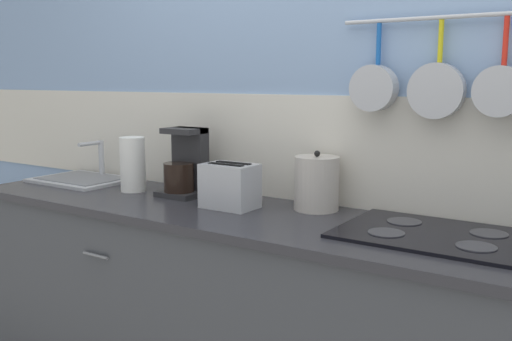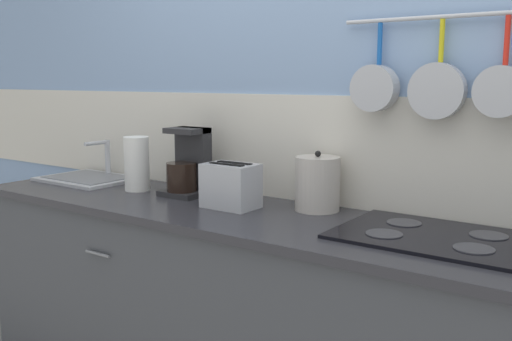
{
  "view_description": "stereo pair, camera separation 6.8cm",
  "coord_description": "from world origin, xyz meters",
  "px_view_note": "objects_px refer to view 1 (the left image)",
  "views": [
    {
      "loc": [
        0.97,
        -1.79,
        1.42
      ],
      "look_at": [
        -0.21,
        0.0,
        1.08
      ],
      "focal_mm": 40.0,
      "sensor_mm": 36.0,
      "label": 1
    },
    {
      "loc": [
        1.03,
        -1.75,
        1.42
      ],
      "look_at": [
        -0.21,
        0.0,
        1.08
      ],
      "focal_mm": 40.0,
      "sensor_mm": 36.0,
      "label": 2
    }
  ],
  "objects_px": {
    "paper_towel_roll": "(133,164)",
    "coffee_maker": "(185,168)",
    "toaster": "(230,186)",
    "kettle": "(317,183)"
  },
  "relations": [
    {
      "from": "toaster",
      "to": "paper_towel_roll",
      "type": "bearing_deg",
      "value": 176.92
    },
    {
      "from": "paper_towel_roll",
      "to": "toaster",
      "type": "distance_m",
      "value": 0.58
    },
    {
      "from": "coffee_maker",
      "to": "kettle",
      "type": "height_order",
      "value": "coffee_maker"
    },
    {
      "from": "toaster",
      "to": "kettle",
      "type": "xyz_separation_m",
      "value": [
        0.31,
        0.16,
        0.02
      ]
    },
    {
      "from": "paper_towel_roll",
      "to": "toaster",
      "type": "height_order",
      "value": "paper_towel_roll"
    },
    {
      "from": "coffee_maker",
      "to": "kettle",
      "type": "distance_m",
      "value": 0.63
    },
    {
      "from": "coffee_maker",
      "to": "toaster",
      "type": "xyz_separation_m",
      "value": [
        0.31,
        -0.09,
        -0.03
      ]
    },
    {
      "from": "paper_towel_roll",
      "to": "toaster",
      "type": "relative_size",
      "value": 1.09
    },
    {
      "from": "paper_towel_roll",
      "to": "coffee_maker",
      "type": "distance_m",
      "value": 0.27
    },
    {
      "from": "coffee_maker",
      "to": "toaster",
      "type": "bearing_deg",
      "value": -16.37
    }
  ]
}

